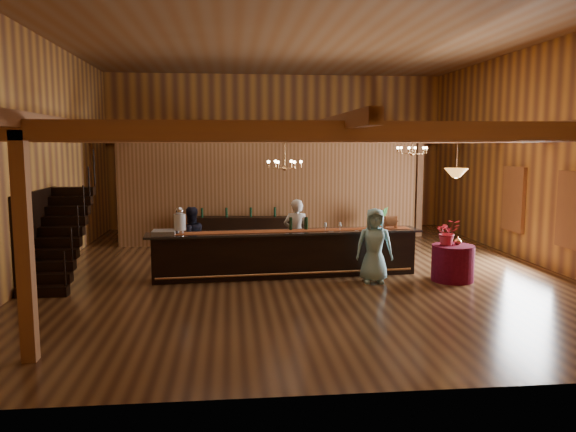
{
  "coord_description": "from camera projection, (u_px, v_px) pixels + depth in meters",
  "views": [
    {
      "loc": [
        -1.69,
        -13.37,
        3.0
      ],
      "look_at": [
        -0.27,
        0.33,
        1.26
      ],
      "focal_mm": 35.0,
      "sensor_mm": 36.0,
      "label": 1
    }
  ],
  "objects": [
    {
      "name": "wall_left",
      "position": [
        40.0,
        156.0,
        12.79
      ],
      "size": [
        0.1,
        14.0,
        5.5
      ],
      "primitive_type": "cube",
      "color": "#C48636",
      "rests_on": "floor"
    },
    {
      "name": "bartender",
      "position": [
        296.0,
        234.0,
        13.62
      ],
      "size": [
        0.68,
        0.5,
        1.71
      ],
      "primitive_type": "imported",
      "rotation": [
        0.0,
        0.0,
        2.98
      ],
      "color": "silver",
      "rests_on": "floor"
    },
    {
      "name": "beam_grid",
      "position": [
        298.0,
        135.0,
        13.84
      ],
      "size": [
        11.9,
        13.9,
        0.39
      ],
      "color": "#975D31",
      "rests_on": "wall_left"
    },
    {
      "name": "guest",
      "position": [
        374.0,
        245.0,
        12.26
      ],
      "size": [
        0.87,
        0.63,
        1.64
      ],
      "primitive_type": "imported",
      "rotation": [
        0.0,
        0.0,
        -0.14
      ],
      "color": "#8BCBD4",
      "rests_on": "floor"
    },
    {
      "name": "bar_bottle_0",
      "position": [
        291.0,
        224.0,
        12.92
      ],
      "size": [
        0.07,
        0.07,
        0.3
      ],
      "primitive_type": "cylinder",
      "color": "black",
      "rests_on": "tasting_bar"
    },
    {
      "name": "ceiling",
      "position": [
        301.0,
        37.0,
        13.06
      ],
      "size": [
        14.0,
        14.0,
        0.0
      ],
      "primitive_type": "plane",
      "rotation": [
        3.14,
        0.0,
        0.0
      ],
      "color": "brown",
      "rests_on": "wall_back"
    },
    {
      "name": "glass_rack_tray",
      "position": [
        164.0,
        233.0,
        12.28
      ],
      "size": [
        0.5,
        0.5,
        0.1
      ],
      "primitive_type": "cube",
      "color": "gray",
      "rests_on": "tasting_bar"
    },
    {
      "name": "backbar_shelf",
      "position": [
        251.0,
        232.0,
        16.5
      ],
      "size": [
        3.27,
        0.86,
        0.91
      ],
      "primitive_type": "cube",
      "rotation": [
        0.0,
        0.0,
        -0.11
      ],
      "color": "black",
      "rests_on": "floor"
    },
    {
      "name": "wall_back",
      "position": [
        277.0,
        152.0,
        20.31
      ],
      "size": [
        12.0,
        0.1,
        5.5
      ],
      "primitive_type": "cube",
      "color": "#C48636",
      "rests_on": "floor"
    },
    {
      "name": "floor_plant",
      "position": [
        378.0,
        227.0,
        16.4
      ],
      "size": [
        0.82,
        0.74,
        1.22
      ],
      "primitive_type": "imported",
      "rotation": [
        0.0,
        0.0,
        0.36
      ],
      "color": "#2E722F",
      "rests_on": "floor"
    },
    {
      "name": "table_vase",
      "position": [
        458.0,
        238.0,
        12.47
      ],
      "size": [
        0.16,
        0.16,
        0.29
      ],
      "primitive_type": "imported",
      "rotation": [
        0.0,
        0.0,
        -0.16
      ],
      "color": "#B7814F",
      "rests_on": "round_table"
    },
    {
      "name": "tasting_bar",
      "position": [
        286.0,
        253.0,
        12.86
      ],
      "size": [
        6.33,
        1.23,
        1.06
      ],
      "rotation": [
        0.0,
        0.0,
        0.07
      ],
      "color": "black",
      "rests_on": "floor"
    },
    {
      "name": "round_table",
      "position": [
        453.0,
        263.0,
        12.45
      ],
      "size": [
        0.92,
        0.92,
        0.8
      ],
      "primitive_type": "cylinder",
      "color": "maroon",
      "rests_on": "floor"
    },
    {
      "name": "staff_second",
      "position": [
        191.0,
        239.0,
        13.32
      ],
      "size": [
        0.93,
        0.84,
        1.55
      ],
      "primitive_type": "imported",
      "rotation": [
        0.0,
        0.0,
        3.55
      ],
      "color": "black",
      "rests_on": "floor"
    },
    {
      "name": "raffle_drum",
      "position": [
        390.0,
        221.0,
        13.15
      ],
      "size": [
        0.34,
        0.24,
        0.3
      ],
      "color": "brown",
      "rests_on": "tasting_bar"
    },
    {
      "name": "backroom_boxes",
      "position": [
        272.0,
        218.0,
        19.08
      ],
      "size": [
        4.1,
        0.6,
        1.1
      ],
      "color": "black",
      "rests_on": "floor"
    },
    {
      "name": "beverage_dispenser",
      "position": [
        180.0,
        221.0,
        12.4
      ],
      "size": [
        0.26,
        0.26,
        0.6
      ],
      "color": "silver",
      "rests_on": "tasting_bar"
    },
    {
      "name": "chandelier_left",
      "position": [
        285.0,
        164.0,
        13.1
      ],
      "size": [
        0.8,
        0.8,
        0.8
      ],
      "color": "#B7814F",
      "rests_on": "beam_grid"
    },
    {
      "name": "bar_bottle_2",
      "position": [
        306.0,
        223.0,
        12.98
      ],
      "size": [
        0.07,
        0.07,
        0.3
      ],
      "primitive_type": "cylinder",
      "color": "black",
      "rests_on": "tasting_bar"
    },
    {
      "name": "support_posts",
      "position": [
        303.0,
        206.0,
        13.05
      ],
      "size": [
        9.2,
        10.2,
        3.2
      ],
      "color": "#975D31",
      "rests_on": "floor"
    },
    {
      "name": "window_right_front",
      "position": [
        572.0,
        210.0,
        12.58
      ],
      "size": [
        0.12,
        1.05,
        1.75
      ],
      "primitive_type": "cube",
      "color": "white",
      "rests_on": "wall_right"
    },
    {
      "name": "floor",
      "position": [
        300.0,
        268.0,
        13.75
      ],
      "size": [
        14.0,
        14.0,
        0.0
      ],
      "primitive_type": "plane",
      "color": "brown",
      "rests_on": "ground"
    },
    {
      "name": "table_flowers",
      "position": [
        447.0,
        232.0,
        12.39
      ],
      "size": [
        0.55,
        0.48,
        0.58
      ],
      "primitive_type": "imported",
      "rotation": [
        0.0,
        0.0,
        -0.06
      ],
      "color": "red",
      "rests_on": "round_table"
    },
    {
      "name": "pendant_lamp",
      "position": [
        456.0,
        173.0,
        12.2
      ],
      "size": [
        0.52,
        0.52,
        0.9
      ],
      "color": "#B7814F",
      "rests_on": "beam_grid"
    },
    {
      "name": "bar_bottle_1",
      "position": [
        306.0,
        223.0,
        12.98
      ],
      "size": [
        0.07,
        0.07,
        0.3
      ],
      "primitive_type": "cylinder",
      "color": "black",
      "rests_on": "tasting_bar"
    },
    {
      "name": "wall_right",
      "position": [
        539.0,
        155.0,
        14.01
      ],
      "size": [
        0.1,
        14.0,
        5.5
      ],
      "primitive_type": "cube",
      "color": "#C48636",
      "rests_on": "floor"
    },
    {
      "name": "chandelier_right",
      "position": [
        412.0,
        150.0,
        14.54
      ],
      "size": [
        0.8,
        0.8,
        0.48
      ],
      "color": "#B7814F",
      "rests_on": "beam_grid"
    },
    {
      "name": "staircase",
      "position": [
        59.0,
        237.0,
        12.33
      ],
      "size": [
        1.0,
        2.8,
        2.0
      ],
      "color": "black",
      "rests_on": "floor"
    },
    {
      "name": "window_right_back",
      "position": [
        514.0,
        199.0,
        15.15
      ],
      "size": [
        0.12,
        1.05,
        1.75
      ],
      "primitive_type": "cube",
      "color": "white",
      "rests_on": "wall_right"
    },
    {
      "name": "wall_front",
      "position": [
        376.0,
        167.0,
        6.49
      ],
      "size": [
        12.0,
        0.1,
        5.5
      ],
      "primitive_type": "cube",
      "color": "#C48636",
      "rests_on": "floor"
    },
    {
      "name": "partition_wall",
      "position": [
        270.0,
        193.0,
        16.95
      ],
      "size": [
        9.0,
        0.18,
        3.1
      ],
      "primitive_type": "cube",
      "color": "brown",
      "rests_on": "floor"
    }
  ]
}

